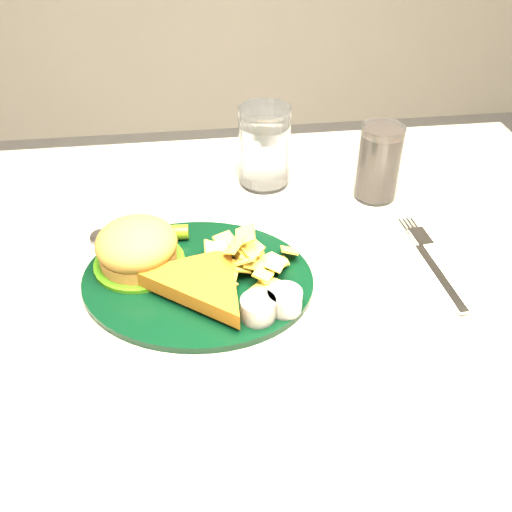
{
  "coord_description": "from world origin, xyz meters",
  "views": [
    {
      "loc": [
        -0.04,
        -0.63,
        1.26
      ],
      "look_at": [
        0.03,
        -0.04,
        0.8
      ],
      "focal_mm": 40.0,
      "sensor_mm": 36.0,
      "label": 1
    }
  ],
  "objects": [
    {
      "name": "water_glass",
      "position": [
        0.08,
        0.22,
        0.82
      ],
      "size": [
        0.1,
        0.1,
        0.14
      ],
      "primitive_type": "cylinder",
      "rotation": [
        0.0,
        0.0,
        -0.16
      ],
      "color": "silver",
      "rests_on": "table"
    },
    {
      "name": "cola_glass",
      "position": [
        0.26,
        0.16,
        0.81
      ],
      "size": [
        0.09,
        0.09,
        0.13
      ],
      "primitive_type": "cylinder",
      "rotation": [
        0.0,
        0.0,
        -0.3
      ],
      "color": "black",
      "rests_on": "table"
    },
    {
      "name": "spoon",
      "position": [
        -0.18,
        0.03,
        0.75
      ],
      "size": [
        0.04,
        0.13,
        0.01
      ],
      "primitive_type": null,
      "rotation": [
        0.0,
        0.0,
        0.05
      ],
      "color": "silver",
      "rests_on": "table"
    },
    {
      "name": "table",
      "position": [
        0.0,
        0.0,
        0.38
      ],
      "size": [
        1.2,
        0.8,
        0.75
      ],
      "primitive_type": null,
      "color": "#AFAA9E",
      "rests_on": "ground"
    },
    {
      "name": "fork_napkin",
      "position": [
        0.28,
        -0.06,
        0.76
      ],
      "size": [
        0.16,
        0.2,
        0.01
      ],
      "primitive_type": null,
      "rotation": [
        0.0,
        0.0,
        0.07
      ],
      "color": "white",
      "rests_on": "table"
    },
    {
      "name": "dinner_plate",
      "position": [
        -0.05,
        -0.03,
        0.79
      ],
      "size": [
        0.37,
        0.33,
        0.07
      ],
      "primitive_type": null,
      "rotation": [
        0.0,
        0.0,
        -0.23
      ],
      "color": "black",
      "rests_on": "table"
    }
  ]
}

